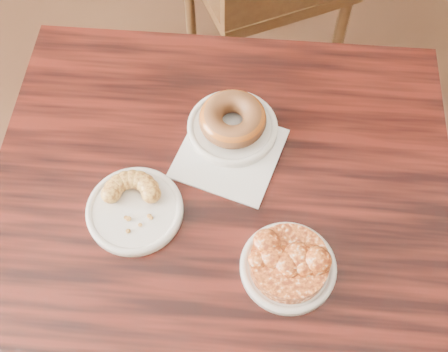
{
  "coord_description": "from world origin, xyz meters",
  "views": [
    {
      "loc": [
        -0.27,
        -0.23,
        1.63
      ],
      "look_at": [
        -0.27,
        0.24,
        0.8
      ],
      "focal_mm": 45.0,
      "sensor_mm": 36.0,
      "label": 1
    }
  ],
  "objects_px": {
    "cafe_table": "(220,285)",
    "apple_fritter": "(290,261)",
    "cruller_fragment": "(133,205)",
    "glazed_donut": "(233,119)"
  },
  "relations": [
    {
      "from": "cafe_table",
      "to": "apple_fritter",
      "type": "distance_m",
      "value": 0.43
    },
    {
      "from": "cruller_fragment",
      "to": "cafe_table",
      "type": "bearing_deg",
      "value": -2.53
    },
    {
      "from": "apple_fritter",
      "to": "cruller_fragment",
      "type": "xyz_separation_m",
      "value": [
        -0.26,
        0.1,
        -0.01
      ]
    },
    {
      "from": "cafe_table",
      "to": "glazed_donut",
      "type": "relative_size",
      "value": 6.65
    },
    {
      "from": "cafe_table",
      "to": "glazed_donut",
      "type": "height_order",
      "value": "glazed_donut"
    },
    {
      "from": "apple_fritter",
      "to": "cruller_fragment",
      "type": "distance_m",
      "value": 0.28
    },
    {
      "from": "cafe_table",
      "to": "cruller_fragment",
      "type": "relative_size",
      "value": 7.21
    },
    {
      "from": "glazed_donut",
      "to": "apple_fritter",
      "type": "xyz_separation_m",
      "value": [
        0.09,
        -0.27,
        -0.01
      ]
    },
    {
      "from": "glazed_donut",
      "to": "apple_fritter",
      "type": "height_order",
      "value": "glazed_donut"
    },
    {
      "from": "glazed_donut",
      "to": "cruller_fragment",
      "type": "xyz_separation_m",
      "value": [
        -0.17,
        -0.17,
        -0.01
      ]
    }
  ]
}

